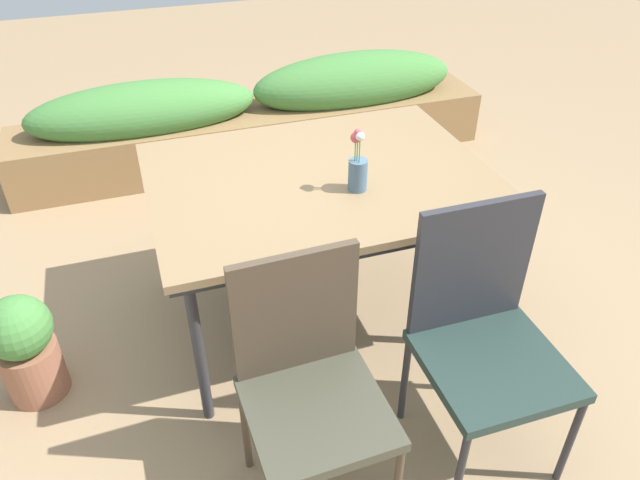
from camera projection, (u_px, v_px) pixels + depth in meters
name	position (u px, v px, depth m)	size (l,w,h in m)	color
ground_plane	(298.00, 306.00, 3.05)	(12.00, 12.00, 0.00)	#9E7F5B
dining_table	(320.00, 185.00, 2.61)	(1.45, 1.10, 0.77)	#8C704C
chair_near_right	(484.00, 328.00, 2.13)	(0.48, 0.48, 0.99)	#253832
chair_near_left	(309.00, 378.00, 1.97)	(0.46, 0.46, 0.95)	#444334
flower_vase	(358.00, 169.00, 2.43)	(0.08, 0.08, 0.27)	slate
planter_box	(257.00, 116.00, 4.19)	(3.25, 0.52, 0.68)	olive
potted_plant	(25.00, 347.00, 2.46)	(0.27, 0.27, 0.50)	#9E6047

